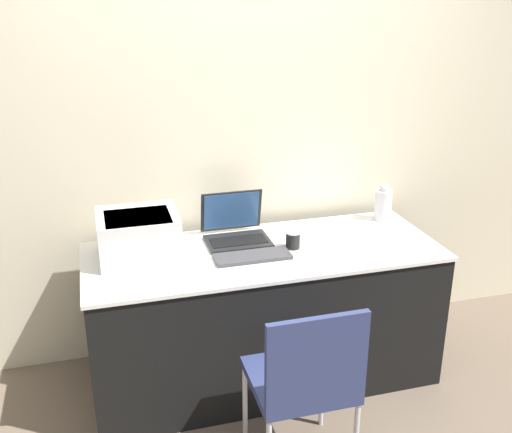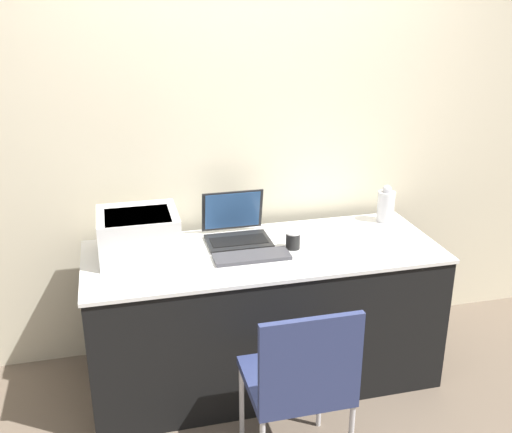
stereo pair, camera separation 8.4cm
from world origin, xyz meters
name	(u,v)px [view 2 (the right image)]	position (x,y,z in m)	size (l,w,h in m)	color
ground_plane	(280,414)	(0.00, 0.00, 0.00)	(14.00, 14.00, 0.00)	#6B5B4C
wall_back	(243,133)	(0.00, 0.82, 1.30)	(8.00, 0.05, 2.60)	beige
table	(263,315)	(0.00, 0.35, 0.39)	(1.87, 0.73, 0.78)	black
printer	(138,233)	(-0.64, 0.45, 0.90)	(0.40, 0.36, 0.23)	silver
laptop_left	(236,230)	(-0.11, 0.53, 0.84)	(0.34, 0.30, 0.25)	black
external_keyboard	(252,257)	(-0.08, 0.27, 0.79)	(0.39, 0.14, 0.02)	#3D3D42
coffee_cup	(293,240)	(0.16, 0.34, 0.83)	(0.08, 0.08, 0.09)	black
metal_pitcher	(386,205)	(0.81, 0.59, 0.88)	(0.10, 0.10, 0.22)	silver
chair	(300,377)	(-0.04, -0.40, 0.52)	(0.43, 0.43, 0.88)	navy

